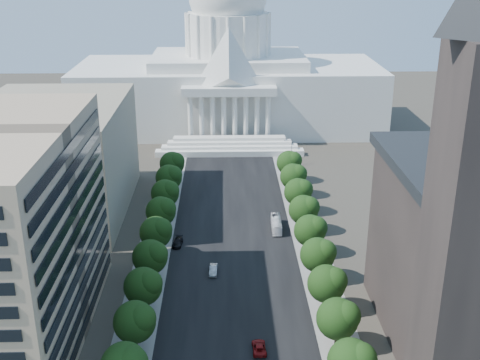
{
  "coord_description": "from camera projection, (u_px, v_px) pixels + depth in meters",
  "views": [
    {
      "loc": [
        -1.81,
        -54.54,
        67.5
      ],
      "look_at": [
        1.71,
        75.58,
        17.64
      ],
      "focal_mm": 45.0,
      "sensor_mm": 36.0,
      "label": 1
    }
  ],
  "objects": [
    {
      "name": "tree_r_d",
      "position": [
        328.0,
        283.0,
        117.88
      ],
      "size": [
        7.79,
        7.6,
        9.97
      ],
      "color": "#33261C",
      "rests_on": "ground"
    },
    {
      "name": "car_red",
      "position": [
        259.0,
        347.0,
        108.0
      ],
      "size": [
        2.57,
        5.29,
        1.45
      ],
      "primitive_type": "imported",
      "rotation": [
        0.0,
        0.0,
        3.17
      ],
      "color": "maroon",
      "rests_on": "ground"
    },
    {
      "name": "tree_r_j",
      "position": [
        290.0,
        162.0,
        185.09
      ],
      "size": [
        7.79,
        7.6,
        9.97
      ],
      "color": "#33261C",
      "rests_on": "ground"
    },
    {
      "name": "tree_r_h",
      "position": [
        299.0,
        191.0,
        162.69
      ],
      "size": [
        7.79,
        7.6,
        9.97
      ],
      "color": "#33261C",
      "rests_on": "ground"
    },
    {
      "name": "car_dark_b",
      "position": [
        178.0,
        242.0,
        146.72
      ],
      "size": [
        2.68,
        5.46,
        1.53
      ],
      "primitive_type": "imported",
      "rotation": [
        0.0,
        0.0,
        -0.1
      ],
      "color": "black",
      "rests_on": "ground"
    },
    {
      "name": "tree_r_c",
      "position": [
        340.0,
        318.0,
        106.68
      ],
      "size": [
        7.79,
        7.6,
        9.97
      ],
      "color": "#33261C",
      "rests_on": "ground"
    },
    {
      "name": "streetlight_b",
      "position": [
        349.0,
        323.0,
        106.19
      ],
      "size": [
        2.61,
        0.44,
        9.0
      ],
      "color": "gray",
      "rests_on": "ground"
    },
    {
      "name": "tree_l_c",
      "position": [
        136.0,
        321.0,
        105.77
      ],
      "size": [
        7.79,
        7.6,
        9.97
      ],
      "color": "#33261C",
      "rests_on": "ground"
    },
    {
      "name": "tree_l_j",
      "position": [
        173.0,
        163.0,
        184.18
      ],
      "size": [
        7.79,
        7.6,
        9.97
      ],
      "color": "#33261C",
      "rests_on": "ground"
    },
    {
      "name": "sidewalk_left",
      "position": [
        160.0,
        224.0,
        158.63
      ],
      "size": [
        8.0,
        260.0,
        0.02
      ],
      "primitive_type": "cube",
      "color": "gray",
      "rests_on": "ground"
    },
    {
      "name": "streetlight_c",
      "position": [
        326.0,
        256.0,
        129.53
      ],
      "size": [
        2.61,
        0.44,
        9.0
      ],
      "color": "gray",
      "rests_on": "ground"
    },
    {
      "name": "tree_r_g",
      "position": [
        305.0,
        209.0,
        151.49
      ],
      "size": [
        7.79,
        7.6,
        9.97
      ],
      "color": "#33261C",
      "rests_on": "ground"
    },
    {
      "name": "tree_r_e",
      "position": [
        319.0,
        254.0,
        129.08
      ],
      "size": [
        7.79,
        7.6,
        9.97
      ],
      "color": "#33261C",
      "rests_on": "ground"
    },
    {
      "name": "tree_l_e",
      "position": [
        151.0,
        256.0,
        128.17
      ],
      "size": [
        7.79,
        7.6,
        9.97
      ],
      "color": "#33261C",
      "rests_on": "ground"
    },
    {
      "name": "tree_l_d",
      "position": [
        145.0,
        286.0,
        116.97
      ],
      "size": [
        7.79,
        7.6,
        9.97
      ],
      "color": "#33261C",
      "rests_on": "ground"
    },
    {
      "name": "tree_l_g",
      "position": [
        162.0,
        211.0,
        150.58
      ],
      "size": [
        7.79,
        7.6,
        9.97
      ],
      "color": "#33261C",
      "rests_on": "ground"
    },
    {
      "name": "tree_l_i",
      "position": [
        170.0,
        177.0,
        172.98
      ],
      "size": [
        7.79,
        7.6,
        9.97
      ],
      "color": "#33261C",
      "rests_on": "ground"
    },
    {
      "name": "car_silver",
      "position": [
        213.0,
        270.0,
        134.06
      ],
      "size": [
        1.86,
        4.99,
        1.63
      ],
      "primitive_type": "imported",
      "rotation": [
        0.0,
        0.0,
        -0.03
      ],
      "color": "#9B9EA3",
      "rests_on": "ground"
    },
    {
      "name": "tree_l_h",
      "position": [
        166.0,
        193.0,
        161.78
      ],
      "size": [
        7.79,
        7.6,
        9.97
      ],
      "color": "#33261C",
      "rests_on": "ground"
    },
    {
      "name": "streetlight_d",
      "position": [
        310.0,
        209.0,
        152.87
      ],
      "size": [
        2.61,
        0.44,
        9.0
      ],
      "color": "gray",
      "rests_on": "ground"
    },
    {
      "name": "road_asphalt",
      "position": [
        232.0,
        223.0,
        159.11
      ],
      "size": [
        30.0,
        260.0,
        0.01
      ],
      "primitive_type": "cube",
      "color": "black",
      "rests_on": "ground"
    },
    {
      "name": "tree_l_f",
      "position": [
        157.0,
        232.0,
        139.37
      ],
      "size": [
        7.79,
        7.6,
        9.97
      ],
      "color": "#33261C",
      "rests_on": "ground"
    },
    {
      "name": "capitol",
      "position": [
        228.0,
        77.0,
        240.54
      ],
      "size": [
        120.0,
        56.0,
        73.0
      ],
      "color": "white",
      "rests_on": "ground"
    },
    {
      "name": "tree_r_f",
      "position": [
        312.0,
        230.0,
        140.28
      ],
      "size": [
        7.79,
        7.6,
        9.97
      ],
      "color": "#33261C",
      "rests_on": "ground"
    },
    {
      "name": "sidewalk_right",
      "position": [
        304.0,
        222.0,
        159.59
      ],
      "size": [
        8.0,
        260.0,
        0.02
      ],
      "primitive_type": "cube",
      "color": "gray",
      "rests_on": "ground"
    },
    {
      "name": "office_block_left_far",
      "position": [
        53.0,
        159.0,
        161.87
      ],
      "size": [
        38.0,
        52.0,
        30.0
      ],
      "primitive_type": "cube",
      "color": "gray",
      "rests_on": "ground"
    },
    {
      "name": "streetlight_f",
      "position": [
        290.0,
        149.0,
        199.54
      ],
      "size": [
        2.61,
        0.44,
        9.0
      ],
      "color": "gray",
      "rests_on": "ground"
    },
    {
      "name": "tree_r_i",
      "position": [
        294.0,
        176.0,
        173.89
      ],
      "size": [
        7.79,
        7.6,
        9.97
      ],
      "color": "#33261C",
      "rests_on": "ground"
    },
    {
      "name": "streetlight_e",
      "position": [
        299.0,
        175.0,
        176.2
      ],
      "size": [
        2.61,
        0.44,
        9.0
      ],
      "color": "gray",
      "rests_on": "ground"
    },
    {
      "name": "city_bus",
      "position": [
        276.0,
        224.0,
        155.07
      ],
      "size": [
        2.6,
        10.17,
        2.82
      ],
      "primitive_type": "imported",
      "rotation": [
        0.0,
        0.0,
        -0.02
      ],
      "color": "white",
      "rests_on": "ground"
    }
  ]
}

